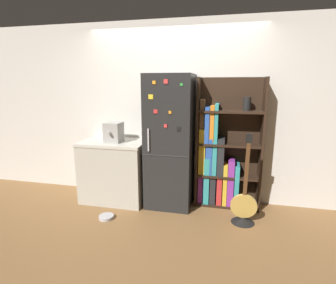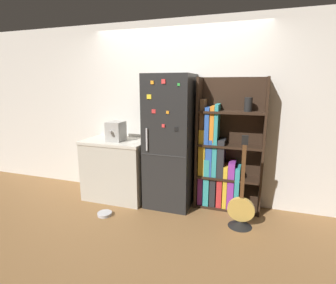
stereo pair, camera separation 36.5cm
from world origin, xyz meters
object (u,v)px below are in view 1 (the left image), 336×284
at_px(bookshelf, 221,156).
at_px(espresso_machine, 114,132).
at_px(guitar, 243,210).
at_px(refrigerator, 170,142).
at_px(pet_bowl, 106,217).

relative_size(bookshelf, espresso_machine, 5.94).
bearing_deg(guitar, refrigerator, 161.65).
bearing_deg(bookshelf, guitar, -57.42).
distance_m(bookshelf, pet_bowl, 1.76).
xyz_separation_m(bookshelf, espresso_machine, (-1.51, -0.23, 0.32)).
relative_size(refrigerator, espresso_machine, 6.08).
xyz_separation_m(bookshelf, guitar, (0.31, -0.49, -0.55)).
relative_size(bookshelf, guitar, 1.55).
bearing_deg(espresso_machine, guitar, -8.25).
xyz_separation_m(espresso_machine, pet_bowl, (0.10, -0.55, -1.02)).
height_order(guitar, pet_bowl, guitar).
distance_m(refrigerator, bookshelf, 0.75).
height_order(bookshelf, espresso_machine, bookshelf).
relative_size(guitar, pet_bowl, 6.04).
relative_size(refrigerator, pet_bowl, 9.56).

